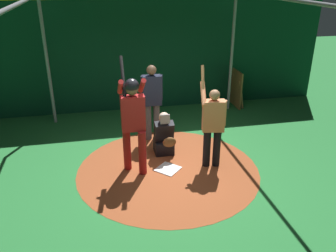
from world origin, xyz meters
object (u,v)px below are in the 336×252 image
at_px(home_plate, 168,169).
at_px(batter, 133,116).
at_px(catcher, 164,138).
at_px(umpire, 152,99).
at_px(visitor, 213,123).
at_px(bat_rack, 234,87).

height_order(home_plate, batter, batter).
xyz_separation_m(home_plate, batter, (-0.10, -0.65, 1.15)).
bearing_deg(catcher, umpire, -171.25).
distance_m(batter, visitor, 1.55).
relative_size(home_plate, bat_rack, 0.36).
height_order(home_plate, umpire, umpire).
distance_m(home_plate, umpire, 1.76).
distance_m(home_plate, bat_rack, 4.34).
bearing_deg(visitor, umpire, -137.03).
bearing_deg(home_plate, umpire, -177.68).
bearing_deg(home_plate, catcher, 174.87).
bearing_deg(batter, home_plate, 81.48).
bearing_deg(home_plate, bat_rack, 141.19).
distance_m(umpire, visitor, 1.75).
xyz_separation_m(umpire, bat_rack, (-1.89, 2.76, -0.50)).
relative_size(batter, bat_rack, 1.87).
xyz_separation_m(catcher, bat_rack, (-2.68, 2.64, 0.11)).
bearing_deg(batter, bat_rack, 134.26).
height_order(visitor, bat_rack, visitor).
relative_size(batter, visitor, 1.11).
bearing_deg(home_plate, visitor, 89.71).
bearing_deg(umpire, catcher, 8.75).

